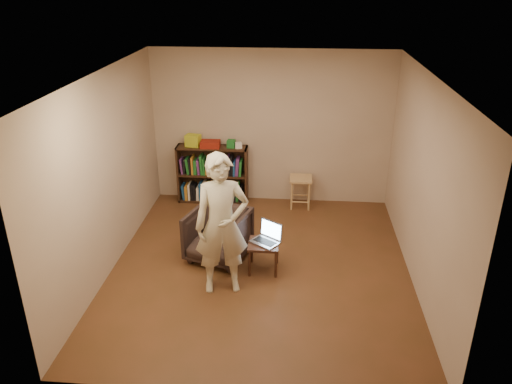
# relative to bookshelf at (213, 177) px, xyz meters

# --- Properties ---
(floor) EXTENTS (4.50, 4.50, 0.00)m
(floor) POSITION_rel_bookshelf_xyz_m (0.99, -2.09, -0.44)
(floor) COLOR #4E3219
(floor) RESTS_ON ground
(ceiling) EXTENTS (4.50, 4.50, 0.00)m
(ceiling) POSITION_rel_bookshelf_xyz_m (0.99, -2.09, 2.16)
(ceiling) COLOR silver
(ceiling) RESTS_ON wall_back
(wall_back) EXTENTS (4.00, 0.00, 4.00)m
(wall_back) POSITION_rel_bookshelf_xyz_m (0.99, 0.16, 0.86)
(wall_back) COLOR #C7AF96
(wall_back) RESTS_ON floor
(wall_left) EXTENTS (0.00, 4.50, 4.50)m
(wall_left) POSITION_rel_bookshelf_xyz_m (-1.01, -2.09, 0.86)
(wall_left) COLOR #C7AF96
(wall_left) RESTS_ON floor
(wall_right) EXTENTS (0.00, 4.50, 4.50)m
(wall_right) POSITION_rel_bookshelf_xyz_m (2.99, -2.09, 0.86)
(wall_right) COLOR #C7AF96
(wall_right) RESTS_ON floor
(bookshelf) EXTENTS (1.20, 0.30, 1.00)m
(bookshelf) POSITION_rel_bookshelf_xyz_m (0.00, 0.00, 0.00)
(bookshelf) COLOR black
(bookshelf) RESTS_ON floor
(box_yellow) EXTENTS (0.27, 0.21, 0.20)m
(box_yellow) POSITION_rel_bookshelf_xyz_m (-0.31, -0.01, 0.66)
(box_yellow) COLOR #BDCB23
(box_yellow) RESTS_ON bookshelf
(red_cloth) EXTENTS (0.33, 0.25, 0.11)m
(red_cloth) POSITION_rel_bookshelf_xyz_m (-0.02, -0.04, 0.61)
(red_cloth) COLOR maroon
(red_cloth) RESTS_ON bookshelf
(box_green) EXTENTS (0.14, 0.14, 0.13)m
(box_green) POSITION_rel_bookshelf_xyz_m (0.33, -0.02, 0.62)
(box_green) COLOR #1D6E28
(box_green) RESTS_ON bookshelf
(box_white) EXTENTS (0.13, 0.13, 0.09)m
(box_white) POSITION_rel_bookshelf_xyz_m (0.46, -0.04, 0.60)
(box_white) COLOR white
(box_white) RESTS_ON bookshelf
(stool) EXTENTS (0.37, 0.37, 0.53)m
(stool) POSITION_rel_bookshelf_xyz_m (1.52, -0.12, -0.01)
(stool) COLOR tan
(stool) RESTS_ON floor
(armchair) EXTENTS (0.96, 0.98, 0.71)m
(armchair) POSITION_rel_bookshelf_xyz_m (0.39, -1.89, -0.08)
(armchair) COLOR #312421
(armchair) RESTS_ON floor
(side_table) EXTENTS (0.40, 0.40, 0.41)m
(side_table) POSITION_rel_bookshelf_xyz_m (1.04, -2.15, -0.10)
(side_table) COLOR black
(side_table) RESTS_ON floor
(laptop) EXTENTS (0.45, 0.43, 0.27)m
(laptop) POSITION_rel_bookshelf_xyz_m (1.08, -2.09, 0.03)
(laptop) COLOR #A6A6AB
(laptop) RESTS_ON side_table
(person) EXTENTS (0.74, 0.57, 1.80)m
(person) POSITION_rel_bookshelf_xyz_m (0.56, -2.61, 0.46)
(person) COLOR beige
(person) RESTS_ON floor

